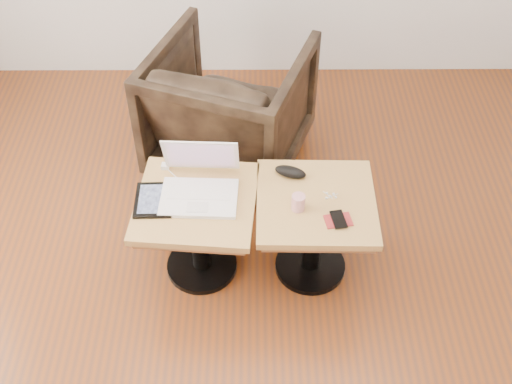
{
  "coord_description": "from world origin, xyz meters",
  "views": [
    {
      "loc": [
        -0.13,
        -1.73,
        2.71
      ],
      "look_at": [
        -0.12,
        0.41,
        0.57
      ],
      "focal_mm": 45.0,
      "sensor_mm": 36.0,
      "label": 1
    }
  ],
  "objects_px": {
    "laptop": "(200,184)",
    "armchair": "(230,107)",
    "side_table_left": "(197,218)",
    "side_table_right": "(315,218)",
    "striped_cup": "(298,202)"
  },
  "relations": [
    {
      "from": "side_table_left",
      "to": "side_table_right",
      "type": "bearing_deg",
      "value": 4.4
    },
    {
      "from": "side_table_right",
      "to": "armchair",
      "type": "bearing_deg",
      "value": 117.25
    },
    {
      "from": "laptop",
      "to": "armchair",
      "type": "height_order",
      "value": "armchair"
    },
    {
      "from": "side_table_left",
      "to": "side_table_right",
      "type": "height_order",
      "value": "same"
    },
    {
      "from": "side_table_right",
      "to": "striped_cup",
      "type": "distance_m",
      "value": 0.2
    },
    {
      "from": "laptop",
      "to": "striped_cup",
      "type": "relative_size",
      "value": 4.59
    },
    {
      "from": "laptop",
      "to": "side_table_left",
      "type": "bearing_deg",
      "value": -105.86
    },
    {
      "from": "striped_cup",
      "to": "armchair",
      "type": "bearing_deg",
      "value": 110.1
    },
    {
      "from": "laptop",
      "to": "striped_cup",
      "type": "bearing_deg",
      "value": -11.63
    },
    {
      "from": "side_table_left",
      "to": "armchair",
      "type": "distance_m",
      "value": 0.9
    },
    {
      "from": "laptop",
      "to": "armchair",
      "type": "xyz_separation_m",
      "value": [
        0.12,
        0.83,
        -0.18
      ]
    },
    {
      "from": "laptop",
      "to": "armchair",
      "type": "bearing_deg",
      "value": 84.13
    },
    {
      "from": "armchair",
      "to": "laptop",
      "type": "bearing_deg",
      "value": 101.97
    },
    {
      "from": "side_table_left",
      "to": "armchair",
      "type": "xyz_separation_m",
      "value": [
        0.14,
        0.88,
        0.0
      ]
    },
    {
      "from": "side_table_right",
      "to": "armchair",
      "type": "xyz_separation_m",
      "value": [
        -0.44,
        0.89,
        0.0
      ]
    }
  ]
}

